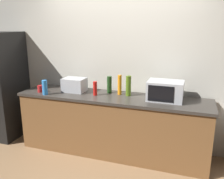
{
  "coord_description": "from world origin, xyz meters",
  "views": [
    {
      "loc": [
        1.09,
        -2.83,
        1.91
      ],
      "look_at": [
        0.0,
        0.4,
        1.0
      ],
      "focal_mm": 38.98,
      "sensor_mm": 36.0,
      "label": 1
    }
  ],
  "objects_px": {
    "refrigerator": "(0,85)",
    "bottle_hot_sauce": "(95,88)",
    "microwave": "(165,91)",
    "toaster_oven": "(74,85)",
    "bottle_wine": "(109,85)",
    "mug_red": "(40,89)",
    "bottle_olive_oil": "(128,86)",
    "bottle_spray_cleaner": "(45,87)",
    "bottle_dish_soap": "(120,85)"
  },
  "relations": [
    {
      "from": "bottle_olive_oil",
      "to": "microwave",
      "type": "bearing_deg",
      "value": -5.54
    },
    {
      "from": "mug_red",
      "to": "bottle_dish_soap",
      "type": "bearing_deg",
      "value": 12.17
    },
    {
      "from": "microwave",
      "to": "bottle_olive_oil",
      "type": "height_order",
      "value": "bottle_olive_oil"
    },
    {
      "from": "toaster_oven",
      "to": "bottle_olive_oil",
      "type": "height_order",
      "value": "bottle_olive_oil"
    },
    {
      "from": "bottle_dish_soap",
      "to": "mug_red",
      "type": "height_order",
      "value": "bottle_dish_soap"
    },
    {
      "from": "bottle_dish_soap",
      "to": "bottle_wine",
      "type": "bearing_deg",
      "value": 167.42
    },
    {
      "from": "bottle_wine",
      "to": "bottle_dish_soap",
      "type": "distance_m",
      "value": 0.18
    },
    {
      "from": "refrigerator",
      "to": "microwave",
      "type": "relative_size",
      "value": 3.75
    },
    {
      "from": "toaster_oven",
      "to": "bottle_hot_sauce",
      "type": "height_order",
      "value": "toaster_oven"
    },
    {
      "from": "bottle_olive_oil",
      "to": "mug_red",
      "type": "distance_m",
      "value": 1.37
    },
    {
      "from": "refrigerator",
      "to": "bottle_spray_cleaner",
      "type": "distance_m",
      "value": 1.11
    },
    {
      "from": "bottle_spray_cleaner",
      "to": "bottle_wine",
      "type": "distance_m",
      "value": 0.97
    },
    {
      "from": "refrigerator",
      "to": "bottle_hot_sauce",
      "type": "xyz_separation_m",
      "value": [
        1.8,
        -0.03,
        0.1
      ]
    },
    {
      "from": "bottle_spray_cleaner",
      "to": "mug_red",
      "type": "height_order",
      "value": "bottle_spray_cleaner"
    },
    {
      "from": "refrigerator",
      "to": "bottle_wine",
      "type": "bearing_deg",
      "value": 4.58
    },
    {
      "from": "toaster_oven",
      "to": "mug_red",
      "type": "bearing_deg",
      "value": -157.45
    },
    {
      "from": "bottle_olive_oil",
      "to": "bottle_dish_soap",
      "type": "xyz_separation_m",
      "value": [
        -0.14,
        0.02,
        -0.0
      ]
    },
    {
      "from": "bottle_spray_cleaner",
      "to": "bottle_hot_sauce",
      "type": "xyz_separation_m",
      "value": [
        0.72,
        0.2,
        -0.01
      ]
    },
    {
      "from": "refrigerator",
      "to": "bottle_hot_sauce",
      "type": "relative_size",
      "value": 8.68
    },
    {
      "from": "bottle_olive_oil",
      "to": "bottle_spray_cleaner",
      "type": "xyz_separation_m",
      "value": [
        -1.2,
        -0.34,
        -0.04
      ]
    },
    {
      "from": "microwave",
      "to": "bottle_wine",
      "type": "distance_m",
      "value": 0.86
    },
    {
      "from": "bottle_olive_oil",
      "to": "bottle_wine",
      "type": "distance_m",
      "value": 0.32
    },
    {
      "from": "bottle_wine",
      "to": "bottle_hot_sauce",
      "type": "height_order",
      "value": "bottle_wine"
    },
    {
      "from": "bottle_wine",
      "to": "bottle_spray_cleaner",
      "type": "bearing_deg",
      "value": -155.9
    },
    {
      "from": "refrigerator",
      "to": "bottle_olive_oil",
      "type": "relative_size",
      "value": 6.07
    },
    {
      "from": "refrigerator",
      "to": "bottle_wine",
      "type": "height_order",
      "value": "refrigerator"
    },
    {
      "from": "bottle_olive_oil",
      "to": "bottle_spray_cleaner",
      "type": "height_order",
      "value": "bottle_olive_oil"
    },
    {
      "from": "bottle_dish_soap",
      "to": "refrigerator",
      "type": "bearing_deg",
      "value": -176.84
    },
    {
      "from": "toaster_oven",
      "to": "bottle_spray_cleaner",
      "type": "xyz_separation_m",
      "value": [
        -0.34,
        -0.3,
        0.0
      ]
    },
    {
      "from": "bottle_wine",
      "to": "mug_red",
      "type": "bearing_deg",
      "value": -163.83
    },
    {
      "from": "microwave",
      "to": "bottle_spray_cleaner",
      "type": "xyz_separation_m",
      "value": [
        -1.73,
        -0.29,
        -0.03
      ]
    },
    {
      "from": "bottle_wine",
      "to": "bottle_hot_sauce",
      "type": "relative_size",
      "value": 1.24
    },
    {
      "from": "bottle_wine",
      "to": "mug_red",
      "type": "distance_m",
      "value": 1.08
    },
    {
      "from": "microwave",
      "to": "bottle_wine",
      "type": "xyz_separation_m",
      "value": [
        -0.85,
        0.11,
        -0.01
      ]
    },
    {
      "from": "bottle_spray_cleaner",
      "to": "mug_red",
      "type": "bearing_deg",
      "value": 148.13
    },
    {
      "from": "bottle_spray_cleaner",
      "to": "bottle_wine",
      "type": "xyz_separation_m",
      "value": [
        0.88,
        0.39,
        0.02
      ]
    },
    {
      "from": "bottle_wine",
      "to": "bottle_dish_soap",
      "type": "height_order",
      "value": "bottle_dish_soap"
    },
    {
      "from": "bottle_dish_soap",
      "to": "bottle_hot_sauce",
      "type": "relative_size",
      "value": 1.43
    },
    {
      "from": "toaster_oven",
      "to": "bottle_wine",
      "type": "distance_m",
      "value": 0.55
    },
    {
      "from": "bottle_dish_soap",
      "to": "mug_red",
      "type": "relative_size",
      "value": 2.82
    },
    {
      "from": "mug_red",
      "to": "bottle_hot_sauce",
      "type": "bearing_deg",
      "value": 7.07
    },
    {
      "from": "bottle_dish_soap",
      "to": "bottle_spray_cleaner",
      "type": "bearing_deg",
      "value": -161.42
    },
    {
      "from": "microwave",
      "to": "toaster_oven",
      "type": "xyz_separation_m",
      "value": [
        -1.39,
        0.01,
        -0.03
      ]
    },
    {
      "from": "bottle_wine",
      "to": "microwave",
      "type": "bearing_deg",
      "value": -7.26
    },
    {
      "from": "bottle_olive_oil",
      "to": "bottle_hot_sauce",
      "type": "xyz_separation_m",
      "value": [
        -0.47,
        -0.13,
        -0.04
      ]
    },
    {
      "from": "bottle_spray_cleaner",
      "to": "microwave",
      "type": "bearing_deg",
      "value": 9.36
    },
    {
      "from": "toaster_oven",
      "to": "bottle_hot_sauce",
      "type": "xyz_separation_m",
      "value": [
        0.39,
        -0.09,
        -0.0
      ]
    },
    {
      "from": "bottle_wine",
      "to": "mug_red",
      "type": "xyz_separation_m",
      "value": [
        -1.03,
        -0.3,
        -0.08
      ]
    },
    {
      "from": "bottle_dish_soap",
      "to": "mug_red",
      "type": "bearing_deg",
      "value": -167.83
    },
    {
      "from": "bottle_olive_oil",
      "to": "refrigerator",
      "type": "bearing_deg",
      "value": -177.48
    }
  ]
}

